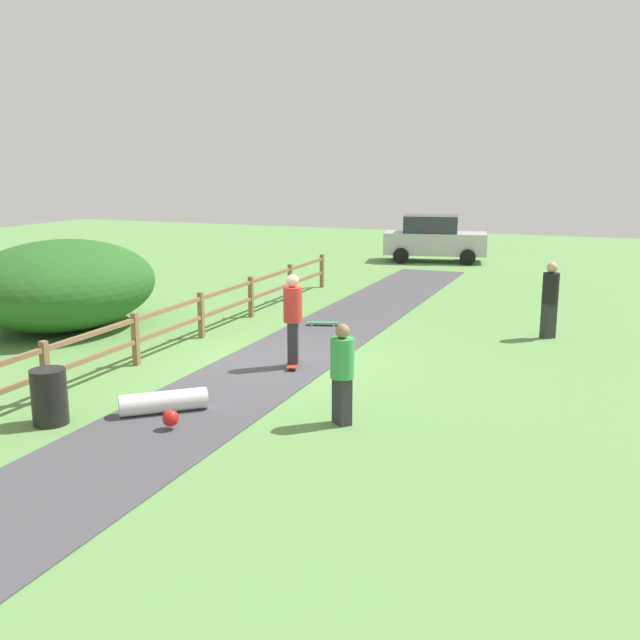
# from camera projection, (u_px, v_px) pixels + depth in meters

# --- Properties ---
(ground_plane) EXTENTS (60.00, 60.00, 0.00)m
(ground_plane) POSITION_uv_depth(u_px,v_px,m) (278.00, 362.00, 15.17)
(ground_plane) COLOR #60934C
(asphalt_path) EXTENTS (2.40, 28.00, 0.02)m
(asphalt_path) POSITION_uv_depth(u_px,v_px,m) (278.00, 362.00, 15.17)
(asphalt_path) COLOR #47474C
(asphalt_path) RESTS_ON ground_plane
(wooden_fence) EXTENTS (0.12, 18.12, 1.10)m
(wooden_fence) POSITION_uv_depth(u_px,v_px,m) (170.00, 321.00, 15.98)
(wooden_fence) COLOR olive
(wooden_fence) RESTS_ON ground_plane
(bush_large) EXTENTS (4.23, 5.07, 2.22)m
(bush_large) POSITION_uv_depth(u_px,v_px,m) (63.00, 285.00, 18.04)
(bush_large) COLOR #286023
(bush_large) RESTS_ON ground_plane
(trash_bin) EXTENTS (0.56, 0.56, 0.90)m
(trash_bin) POSITION_uv_depth(u_px,v_px,m) (49.00, 397.00, 11.51)
(trash_bin) COLOR black
(trash_bin) RESTS_ON ground_plane
(skater_riding) EXTENTS (0.48, 0.82, 1.89)m
(skater_riding) POSITION_uv_depth(u_px,v_px,m) (293.00, 315.00, 14.56)
(skater_riding) COLOR #B23326
(skater_riding) RESTS_ON asphalt_path
(skater_fallen) EXTENTS (1.34, 1.37, 0.36)m
(skater_fallen) POSITION_uv_depth(u_px,v_px,m) (164.00, 403.00, 11.97)
(skater_fallen) COLOR white
(skater_fallen) RESTS_ON asphalt_path
(skateboard_loose) EXTENTS (0.82, 0.43, 0.08)m
(skateboard_loose) POSITION_uv_depth(u_px,v_px,m) (323.00, 323.00, 18.48)
(skateboard_loose) COLOR #338C4C
(skateboard_loose) RESTS_ON asphalt_path
(bystander_green) EXTENTS (0.54, 0.54, 1.64)m
(bystander_green) POSITION_uv_depth(u_px,v_px,m) (342.00, 370.00, 11.42)
(bystander_green) COLOR #2D2D33
(bystander_green) RESTS_ON ground_plane
(bystander_black) EXTENTS (0.54, 0.54, 1.82)m
(bystander_black) POSITION_uv_depth(u_px,v_px,m) (550.00, 296.00, 17.04)
(bystander_black) COLOR #2D2D33
(bystander_black) RESTS_ON ground_plane
(parked_car_silver) EXTENTS (4.45, 2.61, 1.92)m
(parked_car_silver) POSITION_uv_depth(u_px,v_px,m) (434.00, 239.00, 30.35)
(parked_car_silver) COLOR #B7B7BC
(parked_car_silver) RESTS_ON ground_plane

